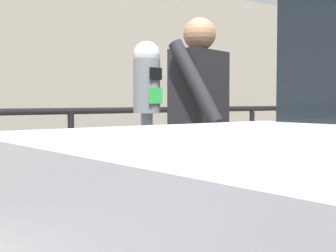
% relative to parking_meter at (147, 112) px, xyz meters
% --- Properties ---
extents(sidewalk_curb, '(36.00, 2.39, 0.14)m').
position_rel_parking_meter_xyz_m(sidewalk_curb, '(0.34, 0.71, -1.07)').
color(sidewalk_curb, '#9E9B93').
rests_on(sidewalk_curb, ground).
extents(parking_meter, '(0.16, 0.17, 1.42)m').
position_rel_parking_meter_xyz_m(parking_meter, '(0.00, 0.00, 0.00)').
color(parking_meter, slate).
rests_on(parking_meter, sidewalk_curb).
extents(pedestrian_at_meter, '(0.59, 0.56, 1.62)m').
position_rel_parking_meter_xyz_m(pedestrian_at_meter, '(0.49, 0.09, -0.09)').
color(pedestrian_at_meter, slate).
rests_on(pedestrian_at_meter, sidewalk_curb).
extents(background_railing, '(24.06, 0.06, 1.01)m').
position_rel_parking_meter_xyz_m(background_railing, '(0.34, 1.75, -0.28)').
color(background_railing, black).
rests_on(background_railing, sidewalk_curb).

